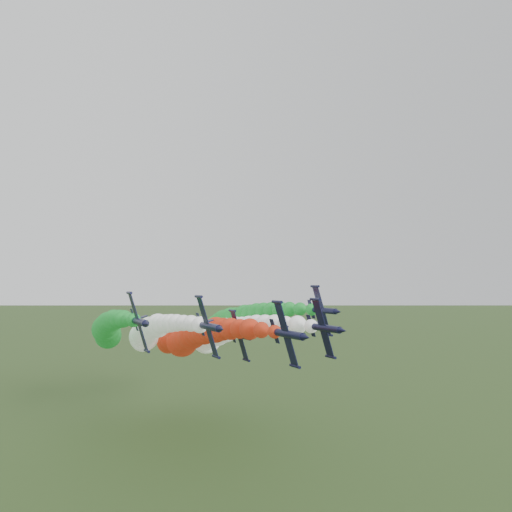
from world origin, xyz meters
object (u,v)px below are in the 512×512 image
object	(u,v)px
jet_outer_left	(108,330)
jet_trail	(176,338)
jet_inner_right	(220,334)
jet_outer_right	(229,322)
jet_inner_left	(148,333)
jet_lead	(191,338)

from	to	relation	value
jet_outer_left	jet_trail	xyz separation A→B (m)	(20.95, 6.86, -3.85)
jet_inner_right	jet_trail	distance (m)	19.78
jet_inner_right	jet_outer_right	xyz separation A→B (m)	(8.30, 12.92, 2.12)
jet_inner_left	jet_trail	size ratio (longest dim) A/B	1.00
jet_inner_left	jet_inner_right	bearing A→B (deg)	-16.08
jet_lead	jet_outer_right	size ratio (longest dim) A/B	1.00
jet_outer_left	jet_trail	world-z (taller)	jet_outer_left
jet_inner_left	jet_outer_right	distance (m)	27.77
jet_inner_left	jet_inner_right	distance (m)	19.11
jet_inner_right	jet_trail	xyz separation A→B (m)	(-6.80, 18.40, -2.52)
jet_outer_left	jet_lead	bearing A→B (deg)	-42.64
jet_inner_left	jet_lead	bearing A→B (deg)	-50.27
jet_lead	jet_inner_right	distance (m)	11.00
jet_lead	jet_outer_left	bearing A→B (deg)	137.36
jet_outer_left	jet_outer_right	size ratio (longest dim) A/B	1.00
jet_inner_left	jet_outer_right	world-z (taller)	jet_outer_right
jet_lead	jet_trail	xyz separation A→B (m)	(3.01, 23.38, -2.44)
jet_lead	jet_inner_right	size ratio (longest dim) A/B	1.00
jet_outer_left	jet_outer_right	distance (m)	36.08
jet_inner_left	jet_outer_left	world-z (taller)	jet_outer_left
jet_trail	jet_outer_right	bearing A→B (deg)	-19.92
jet_inner_right	jet_outer_left	world-z (taller)	jet_outer_left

